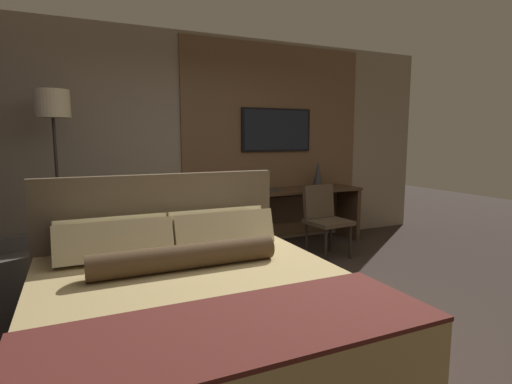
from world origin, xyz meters
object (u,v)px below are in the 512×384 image
(desk, at_px, (283,206))
(tv, at_px, (277,130))
(bed, at_px, (194,312))
(armchair_by_window, at_px, (5,281))
(vase_tall, at_px, (318,173))
(book, at_px, (269,190))
(desk_chair, at_px, (324,214))
(floor_lamp, at_px, (53,120))

(desk, distance_m, tv, 1.07)
(bed, height_order, armchair_by_window, bed)
(vase_tall, bearing_deg, book, -169.34)
(bed, relative_size, armchair_by_window, 1.86)
(book, bearing_deg, desk_chair, -51.31)
(desk, bearing_deg, desk_chair, -72.42)
(bed, distance_m, floor_lamp, 2.69)
(desk, relative_size, armchair_by_window, 1.94)
(bed, distance_m, book, 2.89)
(desk, height_order, armchair_by_window, desk)
(tv, xyz_separation_m, armchair_by_window, (-3.20, -1.12, -1.33))
(bed, relative_size, floor_lamp, 1.08)
(vase_tall, xyz_separation_m, book, (-0.87, -0.16, -0.18))
(tv, xyz_separation_m, desk_chair, (0.21, -0.89, -1.06))
(bed, xyz_separation_m, book, (1.69, 2.31, 0.43))
(bed, distance_m, armchair_by_window, 1.95)
(armchair_by_window, xyz_separation_m, floor_lamp, (0.43, 0.72, 1.40))
(armchair_by_window, xyz_separation_m, book, (2.94, 0.82, 0.53))
(desk, bearing_deg, armchair_by_window, -164.35)
(floor_lamp, bearing_deg, bed, -69.55)
(armchair_by_window, relative_size, vase_tall, 2.98)
(bed, relative_size, vase_tall, 5.56)
(vase_tall, bearing_deg, floor_lamp, -175.52)
(tv, bearing_deg, desk, -90.00)
(vase_tall, distance_m, book, 0.91)
(armchair_by_window, bearing_deg, desk_chair, -113.33)
(desk_chair, height_order, floor_lamp, floor_lamp)
(bed, height_order, desk_chair, bed)
(vase_tall, bearing_deg, bed, -135.96)
(bed, bearing_deg, tv, 53.26)
(floor_lamp, bearing_deg, armchair_by_window, -120.72)
(floor_lamp, xyz_separation_m, book, (2.51, 0.10, -0.87))
(tv, bearing_deg, bed, -126.74)
(bed, bearing_deg, floor_lamp, 110.45)
(desk_chair, height_order, armchair_by_window, desk_chair)
(armchair_by_window, bearing_deg, floor_lamp, -57.85)
(bed, height_order, floor_lamp, floor_lamp)
(desk, height_order, vase_tall, vase_tall)
(desk, xyz_separation_m, vase_tall, (0.61, 0.09, 0.43))
(desk, bearing_deg, bed, -129.22)
(tv, bearing_deg, armchair_by_window, -160.71)
(floor_lamp, bearing_deg, tv, 8.23)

